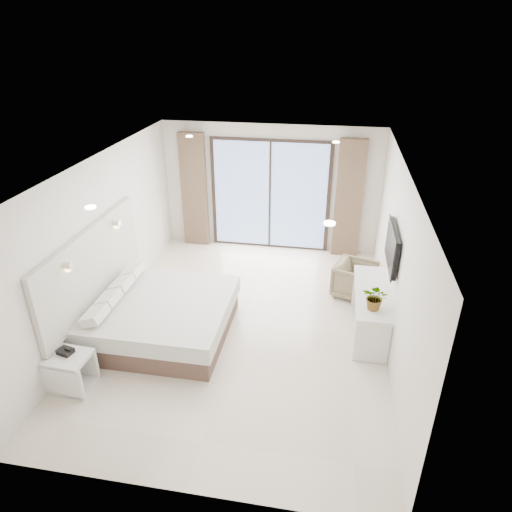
% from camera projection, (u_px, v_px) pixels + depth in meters
% --- Properties ---
extents(ground, '(6.20, 6.20, 0.00)m').
position_uv_depth(ground, '(242.00, 325.00, 7.60)').
color(ground, beige).
rests_on(ground, ground).
extents(room_shell, '(4.62, 6.22, 2.72)m').
position_uv_depth(room_shell, '(238.00, 220.00, 7.53)').
color(room_shell, silver).
rests_on(room_shell, ground).
extents(bed, '(2.14, 2.04, 0.74)m').
position_uv_depth(bed, '(161.00, 317.00, 7.26)').
color(bed, brown).
rests_on(bed, ground).
extents(nightstand, '(0.60, 0.51, 0.52)m').
position_uv_depth(nightstand, '(70.00, 371.00, 6.20)').
color(nightstand, silver).
rests_on(nightstand, ground).
extents(phone, '(0.23, 0.20, 0.07)m').
position_uv_depth(phone, '(65.00, 351.00, 6.11)').
color(phone, black).
rests_on(phone, nightstand).
extents(console_desk, '(0.52, 1.67, 0.77)m').
position_uv_depth(console_desk, '(371.00, 302.00, 7.17)').
color(console_desk, silver).
rests_on(console_desk, ground).
extents(plant, '(0.47, 0.49, 0.31)m').
position_uv_depth(plant, '(375.00, 300.00, 6.57)').
color(plant, '#33662D').
rests_on(plant, console_desk).
extents(armchair, '(0.83, 0.86, 0.71)m').
position_uv_depth(armchair, '(355.00, 278.00, 8.28)').
color(armchair, '#7E7152').
rests_on(armchair, ground).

